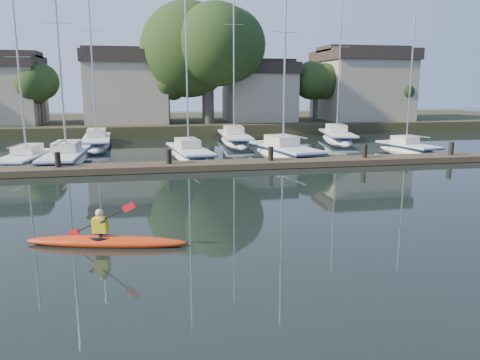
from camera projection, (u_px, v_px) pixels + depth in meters
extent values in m
plane|color=black|center=(294.00, 248.00, 13.87)|extent=(160.00, 160.00, 0.00)
ellipsoid|color=#CA3C0F|center=(107.00, 242.00, 14.05)|extent=(4.95, 1.82, 0.37)
cylinder|color=black|center=(101.00, 238.00, 14.03)|extent=(0.89, 0.89, 0.10)
imported|color=#302A2D|center=(100.00, 225.00, 13.96)|extent=(0.34, 0.44, 1.07)
cube|color=gold|center=(100.00, 225.00, 13.95)|extent=(0.48, 0.40, 0.44)
sphere|color=tan|center=(99.00, 213.00, 13.88)|extent=(0.24, 0.24, 0.24)
cube|color=#483829|center=(221.00, 165.00, 27.29)|extent=(34.00, 2.00, 0.35)
cylinder|color=black|center=(58.00, 168.00, 25.56)|extent=(0.32, 0.32, 1.80)
cylinder|color=black|center=(169.00, 165.00, 26.70)|extent=(0.32, 0.32, 1.80)
cylinder|color=black|center=(271.00, 162.00, 27.85)|extent=(0.32, 0.32, 1.80)
cylinder|color=black|center=(364.00, 159.00, 28.99)|extent=(0.32, 0.32, 1.80)
cylinder|color=black|center=(451.00, 156.00, 30.13)|extent=(0.32, 0.32, 1.80)
ellipsoid|color=white|center=(26.00, 169.00, 29.02)|extent=(2.99, 7.31, 1.80)
cube|color=white|center=(25.00, 155.00, 28.85)|extent=(2.72, 6.03, 0.13)
cube|color=navy|center=(25.00, 157.00, 28.87)|extent=(2.81, 6.19, 0.08)
cube|color=beige|center=(27.00, 149.00, 29.20)|extent=(1.60, 2.16, 0.52)
cylinder|color=#9EA0A5|center=(19.00, 76.00, 28.12)|extent=(0.11, 0.11, 9.47)
cylinder|color=#9EA0A5|center=(17.00, 145.00, 27.66)|extent=(0.47, 2.68, 0.08)
cylinder|color=#9EA0A5|center=(18.00, 57.00, 27.90)|extent=(1.50, 0.25, 0.03)
ellipsoid|color=white|center=(67.00, 168.00, 29.62)|extent=(2.45, 9.00, 2.00)
cube|color=white|center=(66.00, 153.00, 29.43)|extent=(2.30, 7.39, 0.15)
cube|color=navy|center=(66.00, 154.00, 29.45)|extent=(2.39, 7.57, 0.08)
cube|color=beige|center=(67.00, 146.00, 29.87)|extent=(1.54, 2.54, 0.58)
cylinder|color=#9EA0A5|center=(59.00, 49.00, 28.44)|extent=(0.13, 0.13, 12.62)
cylinder|color=#9EA0A5|center=(60.00, 142.00, 27.97)|extent=(0.18, 3.40, 0.08)
cylinder|color=#9EA0A5|center=(57.00, 23.00, 28.14)|extent=(1.68, 0.08, 0.03)
ellipsoid|color=white|center=(189.00, 161.00, 32.04)|extent=(3.11, 8.92, 1.84)
cube|color=white|center=(189.00, 149.00, 31.87)|extent=(2.82, 7.34, 0.14)
cube|color=navy|center=(189.00, 150.00, 31.88)|extent=(2.92, 7.53, 0.08)
cube|color=beige|center=(187.00, 143.00, 32.28)|extent=(1.65, 2.59, 0.53)
cylinder|color=#9EA0A5|center=(186.00, 53.00, 30.86)|extent=(0.12, 0.12, 12.61)
cylinder|color=#9EA0A5|center=(193.00, 139.00, 30.50)|extent=(0.49, 3.30, 0.08)
cylinder|color=#9EA0A5|center=(186.00, 29.00, 30.57)|extent=(1.54, 0.22, 0.03)
ellipsoid|color=white|center=(285.00, 161.00, 32.47)|extent=(3.95, 9.16, 2.11)
cube|color=white|center=(285.00, 147.00, 32.28)|extent=(3.54, 7.57, 0.16)
cube|color=navy|center=(285.00, 148.00, 32.30)|extent=(3.66, 7.76, 0.09)
cube|color=beige|center=(282.00, 140.00, 32.68)|extent=(1.99, 2.73, 0.61)
cylinder|color=#9EA0A5|center=(285.00, 55.00, 31.31)|extent=(0.13, 0.13, 12.21)
cylinder|color=#9EA0A5|center=(294.00, 136.00, 30.89)|extent=(0.72, 3.33, 0.09)
cylinder|color=#9EA0A5|center=(285.00, 32.00, 31.02)|extent=(1.75, 0.36, 0.03)
ellipsoid|color=white|center=(407.00, 155.00, 34.64)|extent=(2.99, 6.56, 1.72)
cube|color=white|center=(408.00, 145.00, 34.48)|extent=(2.70, 5.43, 0.13)
cube|color=navy|center=(408.00, 145.00, 34.50)|extent=(2.79, 5.56, 0.07)
cube|color=beige|center=(405.00, 139.00, 34.77)|extent=(1.56, 1.97, 0.50)
cylinder|color=#9EA0A5|center=(410.00, 81.00, 33.76)|extent=(0.11, 0.11, 9.04)
cylinder|color=#9EA0A5|center=(418.00, 136.00, 33.48)|extent=(0.50, 2.38, 0.07)
cylinder|color=#9EA0A5|center=(412.00, 66.00, 33.55)|extent=(1.43, 0.28, 0.03)
ellipsoid|color=white|center=(97.00, 149.00, 38.50)|extent=(2.75, 9.52, 1.99)
cube|color=white|center=(97.00, 138.00, 38.31)|extent=(2.54, 7.82, 0.15)
cube|color=navy|center=(97.00, 139.00, 38.33)|extent=(2.64, 8.02, 0.08)
cube|color=beige|center=(97.00, 132.00, 38.77)|extent=(1.62, 2.72, 0.57)
cylinder|color=#9EA0A5|center=(92.00, 52.00, 37.24)|extent=(0.13, 0.13, 13.59)
cylinder|color=#9EA0A5|center=(95.00, 129.00, 36.81)|extent=(0.30, 3.57, 0.08)
cylinder|color=#9EA0A5|center=(90.00, 30.00, 36.92)|extent=(1.67, 0.13, 0.03)
ellipsoid|color=white|center=(234.00, 145.00, 41.03)|extent=(2.81, 10.71, 2.01)
cube|color=white|center=(234.00, 134.00, 40.84)|extent=(2.59, 8.79, 0.15)
cube|color=navy|center=(234.00, 135.00, 40.86)|extent=(2.69, 9.01, 0.08)
cube|color=beige|center=(234.00, 129.00, 41.38)|extent=(1.64, 3.04, 0.58)
cylinder|color=#9EA0A5|center=(234.00, 46.00, 39.69)|extent=(0.13, 0.13, 14.84)
cylinder|color=#9EA0A5|center=(237.00, 126.00, 39.13)|extent=(0.31, 4.03, 0.08)
cylinder|color=#9EA0A5|center=(234.00, 24.00, 39.34)|extent=(1.69, 0.13, 0.03)
ellipsoid|color=white|center=(337.00, 144.00, 42.25)|extent=(3.97, 9.02, 2.08)
cube|color=white|center=(337.00, 133.00, 42.06)|extent=(3.55, 7.46, 0.15)
cube|color=navy|center=(337.00, 134.00, 42.07)|extent=(3.67, 7.64, 0.09)
cube|color=beige|center=(336.00, 128.00, 42.49)|extent=(1.98, 2.70, 0.60)
cylinder|color=#9EA0A5|center=(340.00, 64.00, 41.12)|extent=(0.13, 0.13, 12.02)
cylinder|color=#9EA0A5|center=(341.00, 124.00, 40.60)|extent=(0.74, 3.27, 0.09)
cylinder|color=#9EA0A5|center=(340.00, 47.00, 40.84)|extent=(1.72, 0.38, 0.03)
cube|color=#283219|center=(182.00, 122.00, 56.09)|extent=(90.00, 24.00, 1.00)
cube|color=gray|center=(3.00, 96.00, 46.25)|extent=(7.00, 7.00, 5.50)
cube|color=#322824|center=(0.00, 61.00, 45.59)|extent=(7.35, 7.35, 1.20)
cube|color=gray|center=(128.00, 93.00, 48.49)|extent=(8.00, 8.00, 6.00)
cube|color=#322824|center=(126.00, 58.00, 47.78)|extent=(8.40, 8.40, 1.20)
cube|color=gray|center=(259.00, 98.00, 51.26)|extent=(7.00, 7.00, 5.00)
cube|color=#322824|center=(259.00, 69.00, 50.65)|extent=(7.35, 7.35, 1.20)
cube|color=gray|center=(361.00, 91.00, 53.40)|extent=(9.00, 9.00, 6.50)
cube|color=#322824|center=(363.00, 56.00, 52.64)|extent=(9.45, 9.45, 1.20)
cylinder|color=#49423A|center=(208.00, 99.00, 47.23)|extent=(1.20, 1.20, 5.00)
sphere|color=#183113|center=(207.00, 47.00, 46.24)|extent=(8.50, 8.50, 8.50)
cylinder|color=#49423A|center=(43.00, 110.00, 45.33)|extent=(0.48, 0.48, 3.00)
sphere|color=#183113|center=(41.00, 83.00, 44.84)|extent=(3.40, 3.40, 3.40)
cylinder|color=#49423A|center=(168.00, 110.00, 47.16)|extent=(0.38, 0.38, 2.80)
sphere|color=#183113|center=(167.00, 88.00, 46.73)|extent=(2.72, 2.72, 2.72)
cylinder|color=#49423A|center=(315.00, 106.00, 51.13)|extent=(0.50, 0.50, 3.20)
sphere|color=#183113|center=(316.00, 81.00, 50.61)|extent=(3.57, 3.57, 3.57)
cylinder|color=#49423A|center=(406.00, 109.00, 51.66)|extent=(0.41, 0.41, 2.60)
sphere|color=#183113|center=(407.00, 89.00, 51.23)|extent=(2.89, 2.89, 2.89)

